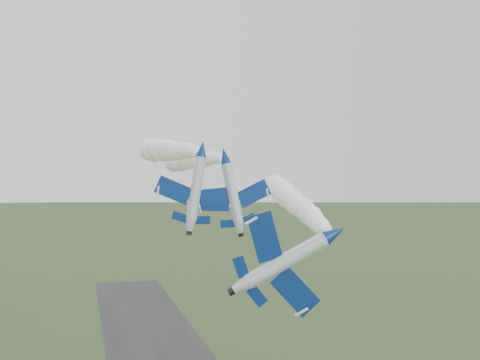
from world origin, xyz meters
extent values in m
cylinder|color=silver|center=(6.62, -9.05, 35.18)|extent=(4.26, 8.95, 2.11)
cone|color=navy|center=(5.21, -14.36, 35.18)|extent=(2.62, 2.74, 2.11)
cone|color=silver|center=(7.96, -3.95, 35.18)|extent=(2.52, 2.34, 2.11)
cylinder|color=black|center=(8.23, -2.95, 35.18)|extent=(1.19, 0.87, 1.07)
ellipsoid|color=black|center=(6.54, -11.34, 35.47)|extent=(2.12, 3.24, 1.41)
cube|color=navy|center=(5.24, -7.83, 37.82)|extent=(2.99, 3.02, 4.24)
cube|color=navy|center=(8.15, -8.60, 32.39)|extent=(2.99, 3.02, 4.24)
cube|color=navy|center=(6.95, -4.64, 36.63)|extent=(1.35, 1.38, 1.86)
cube|color=navy|center=(8.50, -5.05, 33.74)|extent=(1.35, 1.38, 1.86)
cube|color=navy|center=(8.80, -5.39, 35.84)|extent=(2.41, 2.13, 1.21)
cylinder|color=silver|center=(-0.85, 18.15, 45.00)|extent=(2.19, 9.04, 1.83)
cone|color=navy|center=(-1.07, 12.49, 45.00)|extent=(1.92, 2.42, 1.83)
cone|color=silver|center=(-0.63, 23.60, 45.00)|extent=(1.91, 1.99, 1.83)
cylinder|color=black|center=(-0.59, 24.67, 45.00)|extent=(0.95, 0.68, 0.93)
ellipsoid|color=black|center=(-0.85, 15.84, 45.60)|extent=(1.34, 3.12, 1.22)
cube|color=navy|center=(-4.01, 19.13, 45.35)|extent=(4.98, 2.76, 0.91)
cube|color=navy|center=(2.32, 18.88, 44.35)|extent=(4.98, 2.76, 0.91)
cube|color=navy|center=(-2.36, 22.71, 45.27)|extent=(2.17, 1.26, 0.44)
cube|color=navy|center=(1.01, 22.57, 44.74)|extent=(2.17, 1.26, 0.44)
cube|color=navy|center=(-0.47, 22.37, 46.38)|extent=(0.56, 1.73, 2.34)
cylinder|color=silver|center=(2.49, 18.03, 44.07)|extent=(2.42, 8.80, 1.84)
cone|color=navy|center=(2.12, 12.56, 44.07)|extent=(1.99, 2.40, 1.84)
cone|color=silver|center=(2.85, 23.30, 44.07)|extent=(1.96, 1.98, 1.84)
cylinder|color=black|center=(2.92, 24.33, 44.07)|extent=(0.97, 0.68, 0.93)
ellipsoid|color=black|center=(2.22, 15.81, 44.64)|extent=(1.42, 3.06, 1.23)
cube|color=navy|center=(-0.45, 19.06, 43.28)|extent=(4.84, 2.79, 1.13)
cube|color=navy|center=(5.61, 18.65, 44.56)|extent=(4.84, 2.79, 1.13)
cube|color=navy|center=(1.17, 22.48, 43.73)|extent=(2.12, 1.27, 0.53)
cube|color=navy|center=(4.40, 22.26, 44.42)|extent=(2.12, 1.27, 0.53)
cube|color=navy|center=(2.49, 22.14, 45.39)|extent=(0.70, 1.69, 2.25)
camera|label=1|loc=(-17.77, -57.32, 40.42)|focal=40.00mm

